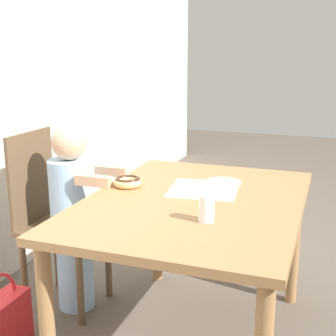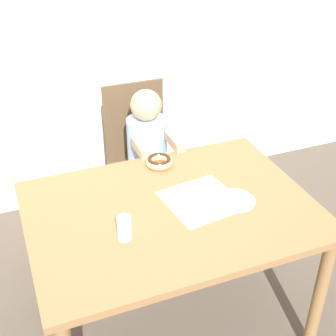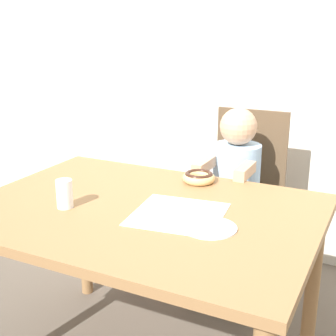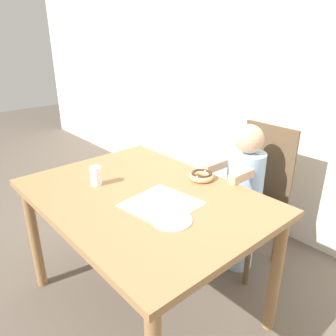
% 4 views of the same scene
% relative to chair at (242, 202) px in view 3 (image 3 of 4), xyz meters
% --- Properties ---
extents(wall_back, '(8.00, 0.05, 2.50)m').
position_rel_chair_xyz_m(wall_back, '(-0.13, 0.49, 0.76)').
color(wall_back, silver).
rests_on(wall_back, ground_plane).
extents(dining_table, '(1.28, 0.93, 0.74)m').
position_rel_chair_xyz_m(dining_table, '(-0.13, -0.83, 0.16)').
color(dining_table, olive).
rests_on(dining_table, ground_plane).
extents(chair, '(0.38, 0.41, 0.97)m').
position_rel_chair_xyz_m(chair, '(0.00, 0.00, 0.00)').
color(chair, brown).
rests_on(chair, ground_plane).
extents(child_figure, '(0.25, 0.40, 1.01)m').
position_rel_chair_xyz_m(child_figure, '(-0.00, -0.12, 0.02)').
color(child_figure, '#99BCE0').
rests_on(child_figure, ground_plane).
extents(donut, '(0.14, 0.14, 0.04)m').
position_rel_chair_xyz_m(donut, '(-0.05, -0.47, 0.27)').
color(donut, '#DBB270').
rests_on(donut, dining_table).
extents(napkin, '(0.35, 0.35, 0.00)m').
position_rel_chair_xyz_m(napkin, '(0.02, -0.83, 0.25)').
color(napkin, white).
rests_on(napkin, dining_table).
extents(handbag, '(0.34, 0.12, 0.40)m').
position_rel_chair_xyz_m(handbag, '(-0.49, 0.00, -0.35)').
color(handbag, red).
rests_on(handbag, ground_plane).
extents(cup, '(0.06, 0.06, 0.11)m').
position_rel_chair_xyz_m(cup, '(-0.39, -0.96, 0.30)').
color(cup, white).
rests_on(cup, dining_table).
extents(plate, '(0.18, 0.18, 0.01)m').
position_rel_chair_xyz_m(plate, '(0.16, -0.89, 0.25)').
color(plate, white).
rests_on(plate, dining_table).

